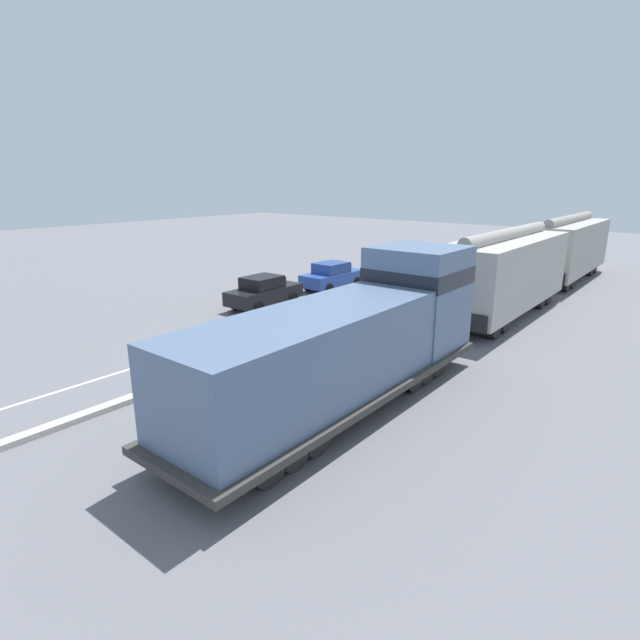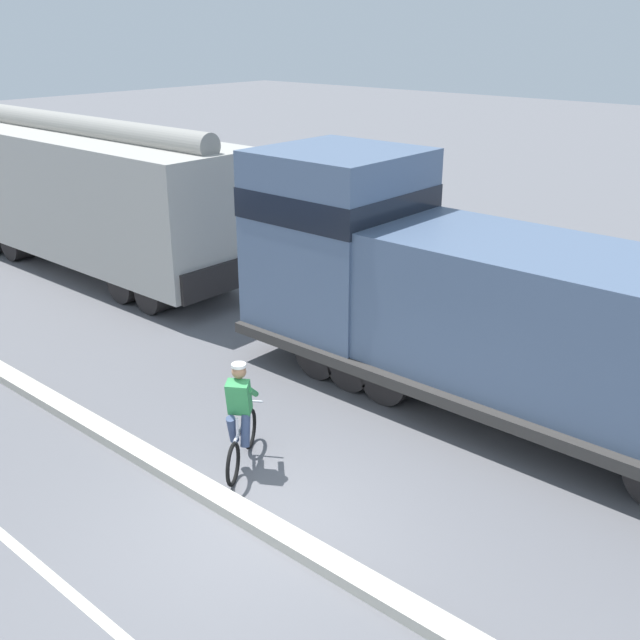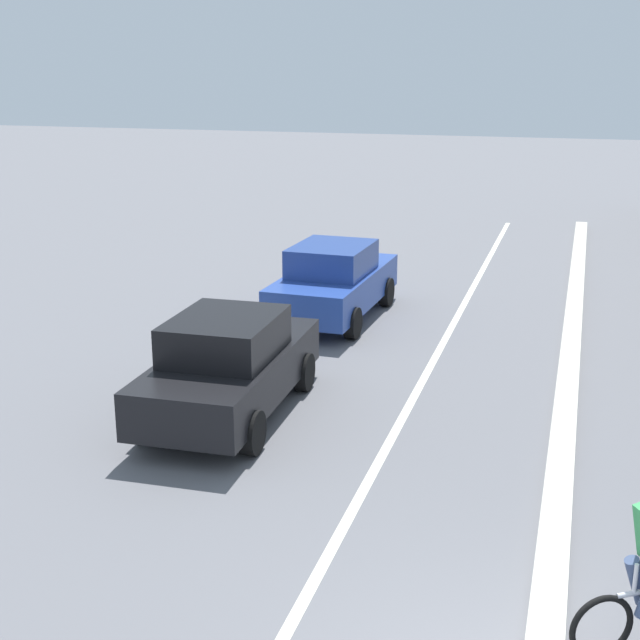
% 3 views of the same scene
% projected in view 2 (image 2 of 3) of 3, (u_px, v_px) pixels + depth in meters
% --- Properties ---
extents(ground_plane, '(120.00, 120.00, 0.00)m').
position_uv_depth(ground_plane, '(255.00, 524.00, 10.25)').
color(ground_plane, slate).
extents(median_curb, '(0.36, 36.00, 0.16)m').
position_uv_depth(median_curb, '(29.00, 388.00, 13.89)').
color(median_curb, beige).
rests_on(median_curb, ground).
extents(locomotive, '(3.10, 11.61, 4.20)m').
position_uv_depth(locomotive, '(499.00, 314.00, 12.68)').
color(locomotive, slate).
rests_on(locomotive, ground).
extents(hopper_car_lead, '(2.90, 10.60, 4.18)m').
position_uv_depth(hopper_car_lead, '(92.00, 196.00, 20.01)').
color(hopper_car_lead, '#ABA8A1').
rests_on(hopper_car_lead, ground).
extents(cyclist, '(1.48, 0.96, 1.71)m').
position_uv_depth(cyclist, '(240.00, 419.00, 11.34)').
color(cyclist, black).
rests_on(cyclist, ground).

